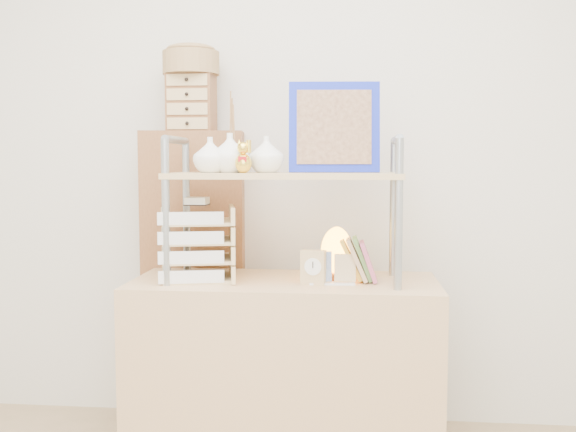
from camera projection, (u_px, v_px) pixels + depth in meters
name	position (u px, v px, depth m)	size (l,w,h in m)	color
desk	(285.00, 373.00, 2.55)	(1.20, 0.50, 0.75)	tan
cabinet	(195.00, 280.00, 2.94)	(0.45, 0.24, 1.35)	brown
hutch	(275.00, 168.00, 2.50)	(0.90, 0.34, 0.78)	#8F979C
letter_tray	(198.00, 247.00, 2.52)	(0.32, 0.31, 0.33)	#CEB77B
salt_lamp	(337.00, 252.00, 2.56)	(0.14, 0.13, 0.21)	brown
desk_clock	(313.00, 267.00, 2.43)	(0.10, 0.06, 0.13)	tan
postcard_stand	(332.00, 275.00, 2.44)	(0.18, 0.06, 0.12)	white
drawer_chest	(191.00, 103.00, 2.85)	(0.20, 0.16, 0.25)	brown
woven_basket	(191.00, 63.00, 2.84)	(0.25, 0.25, 0.10)	olive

